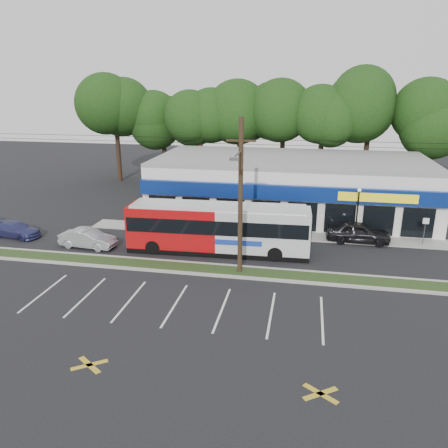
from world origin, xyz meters
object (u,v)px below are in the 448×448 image
object	(u,v)px
car_blue	(16,229)
pedestrian_a	(296,235)
utility_pole	(238,193)
sign_post	(425,227)
metrobus	(218,227)
car_dark	(358,232)
car_silver	(88,238)
pedestrian_b	(274,236)
lamp_post	(358,208)

from	to	relation	value
car_blue	pedestrian_a	world-z (taller)	pedestrian_a
utility_pole	pedestrian_a	size ratio (longest dim) A/B	28.31
pedestrian_a	sign_post	bearing A→B (deg)	179.85
metrobus	car_dark	bearing A→B (deg)	19.02
sign_post	car_silver	world-z (taller)	sign_post
metrobus	car_blue	size ratio (longest dim) A/B	3.17
pedestrian_a	pedestrian_b	size ratio (longest dim) A/B	0.92
metrobus	lamp_post	bearing A→B (deg)	20.85
sign_post	pedestrian_a	world-z (taller)	sign_post
car_silver	pedestrian_b	distance (m)	14.06
utility_pole	car_dark	distance (m)	12.18
metrobus	sign_post	bearing A→B (deg)	12.93
car_dark	car_blue	bearing A→B (deg)	99.76
pedestrian_a	metrobus	bearing A→B (deg)	10.68
lamp_post	pedestrian_b	distance (m)	6.99
metrobus	pedestrian_b	world-z (taller)	metrobus
car_dark	car_blue	world-z (taller)	car_dark
car_silver	lamp_post	bearing A→B (deg)	-70.48
pedestrian_b	metrobus	bearing A→B (deg)	15.64
car_silver	car_blue	distance (m)	6.97
car_blue	pedestrian_a	xyz separation A→B (m)	(22.28, 2.06, 0.27)
car_silver	pedestrian_a	world-z (taller)	pedestrian_a
utility_pole	lamp_post	bearing A→B (deg)	43.95
utility_pole	metrobus	bearing A→B (deg)	118.80
car_dark	car_blue	distance (m)	27.34
lamp_post	pedestrian_a	xyz separation A→B (m)	(-4.59, -2.08, -1.79)
lamp_post	pedestrian_b	bearing A→B (deg)	-155.58
sign_post	pedestrian_b	world-z (taller)	sign_post
lamp_post	car_silver	world-z (taller)	lamp_post
lamp_post	car_dark	xyz separation A→B (m)	(0.20, -0.30, -1.85)
car_blue	pedestrian_b	world-z (taller)	pedestrian_b
utility_pole	car_dark	xyz separation A→B (m)	(8.37, 7.57, -4.59)
metrobus	car_blue	distance (m)	16.78
utility_pole	car_silver	world-z (taller)	utility_pole
sign_post	car_blue	world-z (taller)	sign_post
sign_post	utility_pole	bearing A→B (deg)	-149.85
utility_pole	lamp_post	distance (m)	11.67
lamp_post	car_dark	bearing A→B (deg)	-56.59
sign_post	pedestrian_a	distance (m)	9.79
lamp_post	car_dark	world-z (taller)	lamp_post
metrobus	pedestrian_a	distance (m)	6.06
utility_pole	pedestrian_a	bearing A→B (deg)	58.26
metrobus	pedestrian_a	world-z (taller)	metrobus
car_silver	pedestrian_a	distance (m)	15.75
car_dark	sign_post	bearing A→B (deg)	-87.42
car_silver	pedestrian_b	xyz separation A→B (m)	(13.83, 2.50, 0.25)
metrobus	car_blue	world-z (taller)	metrobus
utility_pole	metrobus	world-z (taller)	utility_pole
sign_post	pedestrian_b	bearing A→B (deg)	-167.02
metrobus	pedestrian_a	bearing A→B (deg)	19.65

